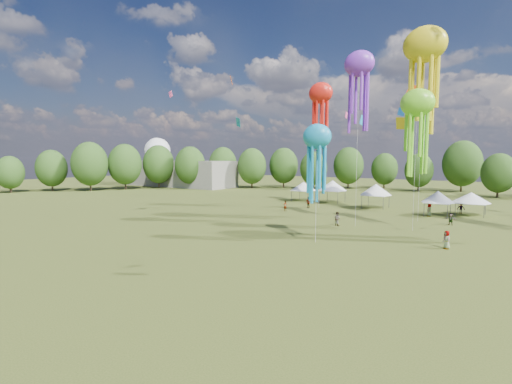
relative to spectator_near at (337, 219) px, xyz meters
The scene contains 9 objects.
ground 35.15m from the spectator_near, 85.00° to the right, with size 300.00×300.00×0.00m, color #384416.
spectator_near is the anchor object (origin of this frame).
spectators_far 15.06m from the spectator_near, 59.74° to the left, with size 32.50×29.88×1.93m.
festival_tents 21.05m from the spectator_near, 95.56° to the left, with size 35.78×12.28×4.46m.
show_kites 22.98m from the spectator_near, 26.43° to the left, with size 42.36×27.71×27.36m.
small_kites 29.56m from the spectator_near, 62.08° to the left, with size 78.86×55.59×46.16m.
treeline 28.09m from the spectator_near, 91.67° to the left, with size 201.57×95.24×13.43m.
hangar 78.30m from the spectator_near, 151.78° to the left, with size 40.00×12.00×8.00m, color gray.
radome 95.63m from the spectator_near, 153.15° to the left, with size 9.00×9.00×16.00m.
Camera 1 is at (15.24, -10.34, 8.82)m, focal length 25.89 mm.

